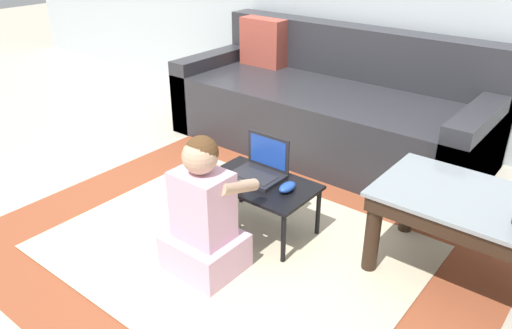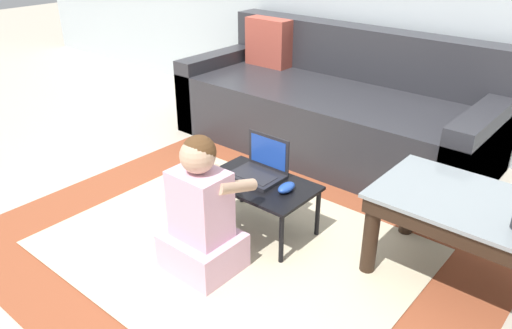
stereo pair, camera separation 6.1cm
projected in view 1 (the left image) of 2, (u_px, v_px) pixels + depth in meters
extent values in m
plane|color=beige|center=(228.00, 230.00, 2.65)|extent=(16.00, 16.00, 0.00)
cube|color=#9E4C2D|center=(235.00, 247.00, 2.51)|extent=(2.41, 1.91, 0.01)
cube|color=beige|center=(234.00, 246.00, 2.50)|extent=(1.73, 1.38, 0.00)
cube|color=#2D2D33|center=(326.00, 119.00, 3.50)|extent=(2.18, 0.92, 0.45)
cube|color=#2D2D33|center=(356.00, 52.00, 3.57)|extent=(2.18, 0.20, 0.36)
cube|color=#2D2D33|center=(220.00, 85.00, 4.04)|extent=(0.16, 0.92, 0.55)
cube|color=#2D2D33|center=(475.00, 150.00, 2.91)|extent=(0.16, 0.92, 0.55)
cube|color=#B24C3D|center=(263.00, 42.00, 3.85)|extent=(0.36, 0.14, 0.36)
cube|color=gray|center=(486.00, 203.00, 2.10)|extent=(0.90, 0.52, 0.02)
cube|color=black|center=(484.00, 212.00, 2.12)|extent=(0.87, 0.50, 0.07)
cylinder|color=black|center=(373.00, 233.00, 2.27)|extent=(0.07, 0.07, 0.40)
cylinder|color=black|center=(409.00, 198.00, 2.56)|extent=(0.07, 0.07, 0.40)
cube|color=black|center=(260.00, 184.00, 2.53)|extent=(0.57, 0.35, 0.02)
cylinder|color=black|center=(204.00, 204.00, 2.63)|extent=(0.02, 0.02, 0.27)
cylinder|color=black|center=(283.00, 239.00, 2.34)|extent=(0.02, 0.02, 0.27)
cylinder|color=black|center=(241.00, 182.00, 2.84)|extent=(0.02, 0.02, 0.27)
cylinder|color=black|center=(318.00, 212.00, 2.55)|extent=(0.02, 0.02, 0.27)
cube|color=#232328|center=(257.00, 176.00, 2.56)|extent=(0.26, 0.20, 0.02)
cube|color=#28282D|center=(254.00, 176.00, 2.54)|extent=(0.21, 0.12, 0.00)
cube|color=#232328|center=(268.00, 152.00, 2.58)|extent=(0.26, 0.01, 0.19)
cube|color=#1E47B7|center=(268.00, 152.00, 2.58)|extent=(0.23, 0.00, 0.16)
ellipsoid|color=#234CB2|center=(287.00, 187.00, 2.43)|extent=(0.06, 0.11, 0.04)
cube|color=#E5B2CC|center=(205.00, 252.00, 2.32)|extent=(0.33, 0.29, 0.18)
cube|color=#E5B2CC|center=(203.00, 205.00, 2.21)|extent=(0.25, 0.19, 0.32)
sphere|color=tan|center=(200.00, 156.00, 2.10)|extent=(0.16, 0.16, 0.16)
sphere|color=brown|center=(201.00, 153.00, 2.10)|extent=(0.15, 0.15, 0.15)
cylinder|color=tan|center=(201.00, 172.00, 2.31)|extent=(0.06, 0.24, 0.13)
cylinder|color=tan|center=(239.00, 187.00, 2.18)|extent=(0.06, 0.24, 0.13)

